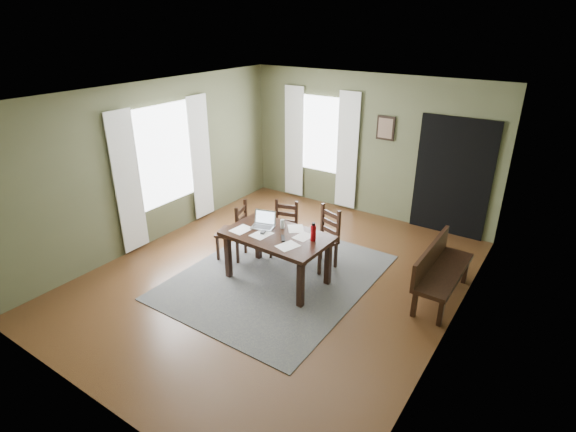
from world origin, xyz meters
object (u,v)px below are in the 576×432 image
Objects in this scene: chair_back_left at (284,230)px; chair_back_right at (323,239)px; laptop at (264,223)px; water_bottle at (313,232)px; dining_table at (277,240)px; chair_end at (234,231)px; bench at (439,267)px.

chair_back_right reaches higher than chair_back_left.
chair_back_right is 2.47× the size of laptop.
water_bottle is at bearing -56.09° from chair_back_right.
chair_back_left is 2.31× the size of laptop.
water_bottle reaches higher than dining_table.
water_bottle is at bearing 15.11° from dining_table.
dining_table is 1.60× the size of chair_back_right.
laptop is at bearing 162.55° from dining_table.
dining_table is 0.37m from laptop.
laptop reaches higher than chair_end.
chair_back_right is at bearing 95.55° from chair_end.
chair_back_left is at bearing 119.47° from dining_table.
dining_table is 0.58m from water_bottle.
dining_table is at bearing 112.82° from bench.
laptop is at bearing 107.65° from bench.
chair_end is at bearing 171.47° from dining_table.
dining_table is at bearing 61.94° from chair_end.
chair_end is 3.58× the size of water_bottle.
bench is at bearing 25.83° from water_bottle.
water_bottle is (-1.56, -0.76, 0.41)m from bench.
chair_back_left is at bearing 114.58° from chair_end.
dining_table is at bearing -166.93° from water_bottle.
chair_back_left is (-0.37, 0.72, -0.23)m from dining_table.
water_bottle reaches higher than chair_end.
water_bottle reaches higher than chair_back_right.
dining_table is 1.01m from chair_end.
bench is at bearing 22.21° from chair_back_right.
water_bottle is at bearing 115.83° from bench.
chair_back_left is at bearing -160.63° from chair_back_right.
chair_end is 0.68× the size of bench.
water_bottle is at bearing -49.87° from chair_back_left.
water_bottle is (0.53, 0.12, 0.22)m from dining_table.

